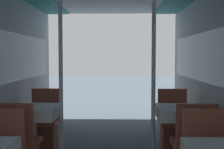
{
  "coord_description": "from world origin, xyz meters",
  "views": [
    {
      "loc": [
        0.14,
        -1.14,
        1.33
      ],
      "look_at": [
        0.06,
        2.61,
        1.12
      ],
      "focal_mm": 50.0,
      "sensor_mm": 36.0,
      "label": 1
    }
  ],
  "objects_px": {
    "chair_left_far_1": "(44,132)",
    "chair_right_far_1": "(174,132)",
    "dining_table_left_1": "(33,115)",
    "dining_table_right_1": "(182,115)",
    "support_pole_left_1": "(61,77)",
    "support_pole_right_1": "(153,77)"
  },
  "relations": [
    {
      "from": "dining_table_left_1",
      "to": "chair_right_far_1",
      "type": "distance_m",
      "value": 1.94
    },
    {
      "from": "support_pole_right_1",
      "to": "chair_right_far_1",
      "type": "bearing_deg",
      "value": 57.39
    },
    {
      "from": "dining_table_left_1",
      "to": "chair_right_far_1",
      "type": "xyz_separation_m",
      "value": [
        1.83,
        0.55,
        -0.34
      ]
    },
    {
      "from": "support_pole_left_1",
      "to": "dining_table_right_1",
      "type": "relative_size",
      "value": 2.99
    },
    {
      "from": "chair_left_far_1",
      "to": "support_pole_left_1",
      "type": "bearing_deg",
      "value": 122.61
    },
    {
      "from": "support_pole_left_1",
      "to": "support_pole_right_1",
      "type": "xyz_separation_m",
      "value": [
        1.12,
        0.0,
        0.0
      ]
    },
    {
      "from": "chair_left_far_1",
      "to": "dining_table_right_1",
      "type": "distance_m",
      "value": 1.94
    },
    {
      "from": "support_pole_right_1",
      "to": "chair_left_far_1",
      "type": "bearing_deg",
      "value": 159.59
    },
    {
      "from": "support_pole_left_1",
      "to": "dining_table_right_1",
      "type": "distance_m",
      "value": 1.55
    },
    {
      "from": "dining_table_right_1",
      "to": "support_pole_right_1",
      "type": "xyz_separation_m",
      "value": [
        -0.35,
        -0.0,
        0.46
      ]
    },
    {
      "from": "dining_table_right_1",
      "to": "support_pole_right_1",
      "type": "bearing_deg",
      "value": -180.0
    },
    {
      "from": "chair_left_far_1",
      "to": "chair_right_far_1",
      "type": "distance_m",
      "value": 1.83
    },
    {
      "from": "dining_table_left_1",
      "to": "chair_left_far_1",
      "type": "relative_size",
      "value": 0.83
    },
    {
      "from": "support_pole_left_1",
      "to": "chair_right_far_1",
      "type": "bearing_deg",
      "value": 20.41
    },
    {
      "from": "dining_table_left_1",
      "to": "chair_left_far_1",
      "type": "bearing_deg",
      "value": 90.0
    },
    {
      "from": "support_pole_left_1",
      "to": "chair_right_far_1",
      "type": "relative_size",
      "value": 2.49
    },
    {
      "from": "support_pole_left_1",
      "to": "dining_table_left_1",
      "type": "bearing_deg",
      "value": 180.0
    },
    {
      "from": "dining_table_left_1",
      "to": "dining_table_right_1",
      "type": "distance_m",
      "value": 1.83
    },
    {
      "from": "dining_table_left_1",
      "to": "support_pole_right_1",
      "type": "relative_size",
      "value": 0.33
    },
    {
      "from": "dining_table_right_1",
      "to": "support_pole_right_1",
      "type": "relative_size",
      "value": 0.33
    },
    {
      "from": "dining_table_left_1",
      "to": "chair_left_far_1",
      "type": "distance_m",
      "value": 0.65
    },
    {
      "from": "support_pole_left_1",
      "to": "support_pole_right_1",
      "type": "height_order",
      "value": "same"
    }
  ]
}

